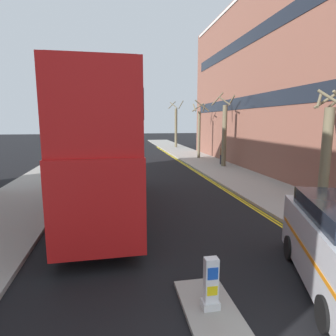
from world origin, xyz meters
The scene contains 13 objects.
sidewalk_right centered at (6.50, 16.00, 0.07)m, with size 4.00×80.00×0.14m, color #9E9991.
sidewalk_left centered at (-6.50, 16.00, 0.07)m, with size 4.00×80.00×0.14m, color #9E9991.
kerb_line_outer centered at (4.40, 14.00, 0.00)m, with size 0.10×56.00×0.01m, color yellow.
kerb_line_inner centered at (4.24, 14.00, 0.00)m, with size 0.10×56.00×0.01m, color yellow.
traffic_island centered at (0.00, 3.34, 0.05)m, with size 1.10×2.20×0.10m, color #9E9991.
keep_left_bollard centered at (0.00, 3.33, 0.61)m, with size 0.36×0.28×1.11m.
double_decker_bus_away centered at (-2.44, 10.63, 3.03)m, with size 2.90×10.84×5.64m.
pedestrian_far centered at (7.35, 22.01, 0.99)m, with size 0.34×0.22×1.62m.
street_tree_near centered at (6.65, 26.71, 3.01)m, with size 1.55×1.50×5.90m.
street_tree_mid centered at (7.17, 21.04, 2.93)m, with size 1.77×1.85×6.27m.
street_tree_far centered at (7.05, 8.91, 2.59)m, with size 1.60×1.58×5.38m.
street_tree_distant centered at (6.84, 39.24, 3.23)m, with size 2.10×2.05×6.74m.
townhouse_terrace_right centered at (13.50, 20.04, 7.14)m, with size 10.08×28.00×14.27m.
Camera 1 is at (-1.84, -1.79, 3.96)m, focal length 30.30 mm.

